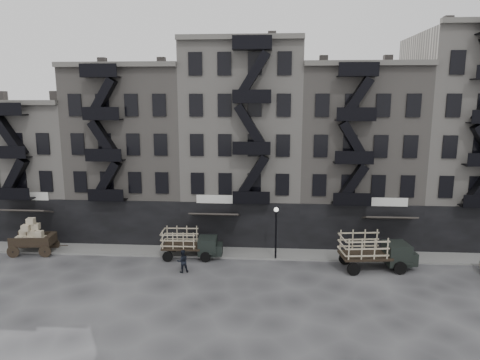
# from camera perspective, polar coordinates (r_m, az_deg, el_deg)

# --- Properties ---
(ground) EXTENTS (140.00, 140.00, 0.00)m
(ground) POSITION_cam_1_polar(r_m,az_deg,el_deg) (32.11, -0.69, -12.16)
(ground) COLOR #38383A
(ground) RESTS_ON ground
(sidewalk) EXTENTS (55.00, 2.50, 0.15)m
(sidewalk) POSITION_cam_1_polar(r_m,az_deg,el_deg) (35.55, -0.18, -9.68)
(sidewalk) COLOR slate
(sidewalk) RESTS_ON ground
(building_west) EXTENTS (10.00, 11.35, 13.20)m
(building_west) POSITION_cam_1_polar(r_m,az_deg,el_deg) (45.71, -25.45, 1.57)
(building_west) COLOR #A6A199
(building_west) RESTS_ON ground
(building_midwest) EXTENTS (10.00, 11.35, 16.20)m
(building_midwest) POSITION_cam_1_polar(r_m,az_deg,el_deg) (41.51, -13.48, 3.58)
(building_midwest) COLOR slate
(building_midwest) RESTS_ON ground
(building_center) EXTENTS (10.00, 11.35, 18.20)m
(building_center) POSITION_cam_1_polar(r_m,az_deg,el_deg) (39.55, 0.46, 4.99)
(building_center) COLOR #A6A199
(building_center) RESTS_ON ground
(building_mideast) EXTENTS (10.00, 11.35, 16.20)m
(building_mideast) POSITION_cam_1_polar(r_m,az_deg,el_deg) (40.30, 14.82, 3.31)
(building_mideast) COLOR slate
(building_mideast) RESTS_ON ground
(building_east) EXTENTS (10.00, 11.35, 19.20)m
(building_east) POSITION_cam_1_polar(r_m,az_deg,el_deg) (43.15, 28.12, 4.87)
(building_east) COLOR #A6A199
(building_east) RESTS_ON ground
(lamp_post) EXTENTS (0.36, 0.36, 4.28)m
(lamp_post) POSITION_cam_1_polar(r_m,az_deg,el_deg) (33.51, 4.82, -6.13)
(lamp_post) COLOR black
(lamp_post) RESTS_ON ground
(wagon) EXTENTS (3.67, 2.23, 2.96)m
(wagon) POSITION_cam_1_polar(r_m,az_deg,el_deg) (38.97, -26.04, -6.46)
(wagon) COLOR black
(wagon) RESTS_ON ground
(stake_truck_west) EXTENTS (4.80, 2.12, 2.38)m
(stake_truck_west) POSITION_cam_1_polar(r_m,az_deg,el_deg) (34.52, -6.66, -8.14)
(stake_truck_west) COLOR black
(stake_truck_west) RESTS_ON ground
(stake_truck_east) EXTENTS (5.71, 2.84, 2.76)m
(stake_truck_east) POSITION_cam_1_polar(r_m,az_deg,el_deg) (33.56, 17.61, -8.77)
(stake_truck_east) COLOR black
(stake_truck_east) RESTS_ON ground
(pedestrian_mid) EXTENTS (1.01, 0.91, 1.70)m
(pedestrian_mid) POSITION_cam_1_polar(r_m,az_deg,el_deg) (32.03, -7.66, -10.67)
(pedestrian_mid) COLOR black
(pedestrian_mid) RESTS_ON ground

